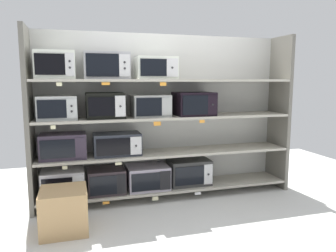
% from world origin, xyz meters
% --- Properties ---
extents(ground, '(7.17, 6.00, 0.02)m').
position_xyz_m(ground, '(0.00, -1.00, -0.01)').
color(ground, silver).
extents(back_panel, '(3.37, 0.04, 2.08)m').
position_xyz_m(back_panel, '(0.00, 0.26, 1.04)').
color(back_panel, '#B2B2AD').
rests_on(back_panel, ground).
extents(upright_left, '(0.05, 0.47, 2.08)m').
position_xyz_m(upright_left, '(-1.62, 0.00, 1.04)').
color(upright_left, '#68645B').
rests_on(upright_left, ground).
extents(upright_right, '(0.05, 0.47, 2.08)m').
position_xyz_m(upright_right, '(1.62, 0.00, 1.04)').
color(upright_right, '#68645B').
rests_on(upright_right, ground).
extents(shelf_0, '(3.17, 0.47, 0.03)m').
position_xyz_m(shelf_0, '(0.00, 0.00, 0.12)').
color(shelf_0, '#ADA899').
rests_on(shelf_0, ground).
extents(microwave_0, '(0.48, 0.43, 0.32)m').
position_xyz_m(microwave_0, '(-1.29, -0.00, 0.30)').
color(microwave_0, '#BBB7BA').
rests_on(microwave_0, shelf_0).
extents(microwave_1, '(0.44, 0.40, 0.29)m').
position_xyz_m(microwave_1, '(-0.79, -0.00, 0.28)').
color(microwave_1, '#31272C').
rests_on(microwave_1, shelf_0).
extents(microwave_2, '(0.52, 0.42, 0.29)m').
position_xyz_m(microwave_2, '(-0.27, -0.00, 0.28)').
color(microwave_2, '#A199A9').
rests_on(microwave_2, shelf_0).
extents(microwave_3, '(0.53, 0.35, 0.33)m').
position_xyz_m(microwave_3, '(0.29, -0.00, 0.30)').
color(microwave_3, '#30302F').
rests_on(microwave_3, shelf_0).
extents(price_tag_0, '(0.08, 0.00, 0.03)m').
position_xyz_m(price_tag_0, '(-0.82, -0.24, 0.09)').
color(price_tag_0, orange).
extents(price_tag_1, '(0.07, 0.00, 0.05)m').
position_xyz_m(price_tag_1, '(-0.23, -0.24, 0.08)').
color(price_tag_1, beige).
extents(price_tag_2, '(0.08, 0.00, 0.03)m').
position_xyz_m(price_tag_2, '(0.32, -0.24, 0.09)').
color(price_tag_2, white).
extents(shelf_1, '(3.17, 0.47, 0.03)m').
position_xyz_m(shelf_1, '(0.00, 0.00, 0.58)').
color(shelf_1, '#ADA899').
extents(microwave_4, '(0.52, 0.34, 0.29)m').
position_xyz_m(microwave_4, '(-1.27, -0.00, 0.74)').
color(microwave_4, '#332938').
rests_on(microwave_4, shelf_1).
extents(microwave_5, '(0.56, 0.34, 0.27)m').
position_xyz_m(microwave_5, '(-0.65, -0.00, 0.73)').
color(microwave_5, '#2A2E38').
rests_on(microwave_5, shelf_1).
extents(price_tag_3, '(0.05, 0.00, 0.04)m').
position_xyz_m(price_tag_3, '(-1.25, -0.24, 0.54)').
color(price_tag_3, beige).
extents(price_tag_4, '(0.08, 0.00, 0.03)m').
position_xyz_m(price_tag_4, '(-0.66, -0.24, 0.54)').
color(price_tag_4, beige).
extents(shelf_2, '(3.17, 0.47, 0.03)m').
position_xyz_m(shelf_2, '(0.00, 0.00, 1.03)').
color(shelf_2, '#ADA899').
extents(microwave_6, '(0.43, 0.37, 0.27)m').
position_xyz_m(microwave_6, '(-1.31, -0.00, 1.18)').
color(microwave_6, '#B3B8B6').
rests_on(microwave_6, shelf_2).
extents(microwave_7, '(0.44, 0.37, 0.30)m').
position_xyz_m(microwave_7, '(-0.77, -0.00, 1.20)').
color(microwave_7, black).
rests_on(microwave_7, shelf_2).
extents(microwave_8, '(0.46, 0.35, 0.27)m').
position_xyz_m(microwave_8, '(-0.22, -0.00, 1.18)').
color(microwave_8, '#A2A4A1').
rests_on(microwave_8, shelf_2).
extents(microwave_9, '(0.48, 0.43, 0.29)m').
position_xyz_m(microwave_9, '(0.34, -0.00, 1.20)').
color(microwave_9, black).
rests_on(microwave_9, shelf_2).
extents(price_tag_5, '(0.05, 0.00, 0.04)m').
position_xyz_m(price_tag_5, '(-1.35, -0.24, 0.99)').
color(price_tag_5, beige).
extents(price_tag_6, '(0.09, 0.00, 0.05)m').
position_xyz_m(price_tag_6, '(-0.20, -0.24, 0.99)').
color(price_tag_6, orange).
extents(price_tag_7, '(0.07, 0.00, 0.04)m').
position_xyz_m(price_tag_7, '(0.36, -0.24, 1.00)').
color(price_tag_7, orange).
extents(shelf_3, '(3.17, 0.47, 0.03)m').
position_xyz_m(shelf_3, '(0.00, 0.00, 1.49)').
color(shelf_3, '#ADA899').
extents(microwave_10, '(0.43, 0.38, 0.31)m').
position_xyz_m(microwave_10, '(-1.31, -0.00, 1.66)').
color(microwave_10, silver).
rests_on(microwave_10, shelf_3).
extents(microwave_11, '(0.52, 0.36, 0.31)m').
position_xyz_m(microwave_11, '(-0.75, -0.00, 1.66)').
color(microwave_11, '#9D9DA1').
rests_on(microwave_11, shelf_3).
extents(microwave_12, '(0.48, 0.36, 0.27)m').
position_xyz_m(microwave_12, '(-0.16, -0.00, 1.64)').
color(microwave_12, silver).
rests_on(microwave_12, shelf_3).
extents(price_tag_8, '(0.06, 0.00, 0.04)m').
position_xyz_m(price_tag_8, '(-1.27, -0.24, 1.45)').
color(price_tag_8, beige).
extents(price_tag_9, '(0.09, 0.00, 0.03)m').
position_xyz_m(price_tag_9, '(-0.78, -0.24, 1.45)').
color(price_tag_9, orange).
extents(price_tag_10, '(0.07, 0.00, 0.04)m').
position_xyz_m(price_tag_10, '(-0.13, -0.24, 1.45)').
color(price_tag_10, orange).
extents(shipping_carton, '(0.45, 0.45, 0.43)m').
position_xyz_m(shipping_carton, '(-1.26, -0.66, 0.21)').
color(shipping_carton, tan).
rests_on(shipping_carton, ground).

